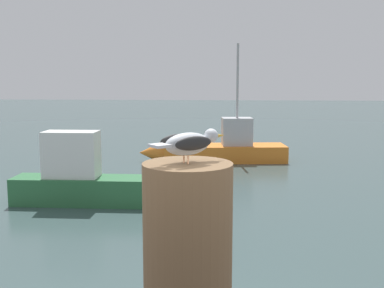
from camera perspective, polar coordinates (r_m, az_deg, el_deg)
name	(u,v)px	position (r m, az deg, el deg)	size (l,w,h in m)	color
mooring_post	(188,280)	(2.22, -0.53, -16.26)	(0.40, 0.40, 1.08)	#4C3823
seagull	(189,143)	(2.04, -0.40, 0.15)	(0.33, 0.29, 0.14)	tan
boat_green	(97,181)	(10.78, -11.56, -4.42)	(4.07, 0.86, 1.68)	#2D6B3D
boat_orange	(207,150)	(16.03, 1.89, -0.70)	(5.10, 1.71, 4.24)	orange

